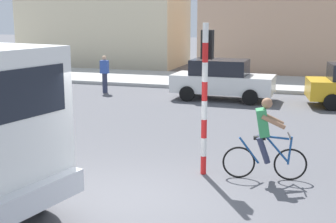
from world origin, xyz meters
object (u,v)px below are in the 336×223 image
Objects in this scene: car_white_mid at (222,79)px; pedestrian_near_kerb at (105,73)px; traffic_light_pole at (206,78)px; cyclist at (265,139)px.

pedestrian_near_kerb reaches higher than car_white_mid.
traffic_light_pole is 0.79× the size of car_white_mid.
pedestrian_near_kerb is (-7.83, 8.91, -0.02)m from cyclist.
traffic_light_pole is at bearing -81.13° from car_white_mid.
traffic_light_pole reaches higher than car_white_mid.
cyclist is at bearing -73.37° from car_white_mid.
cyclist is 0.43× the size of car_white_mid.
traffic_light_pole is 1.98× the size of pedestrian_near_kerb.
car_white_mid is 2.49× the size of pedestrian_near_kerb.
pedestrian_near_kerb is at bearing 179.32° from car_white_mid.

